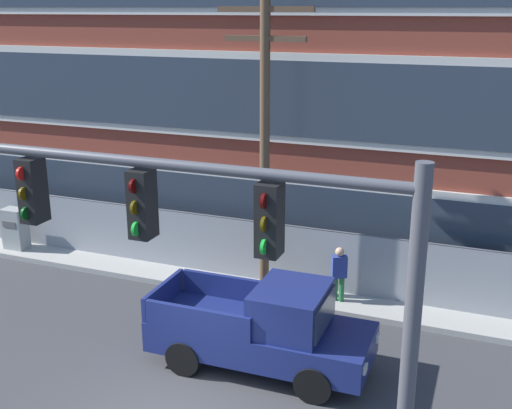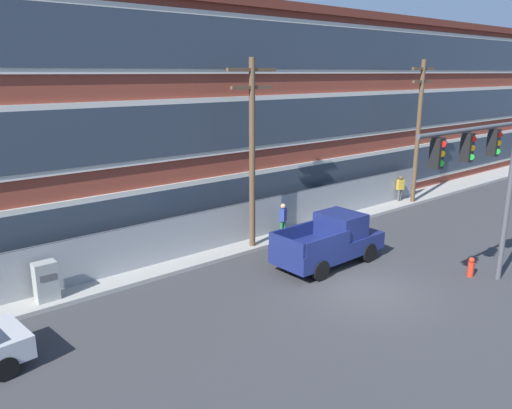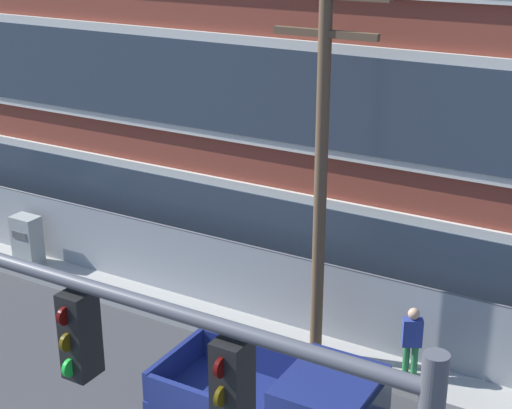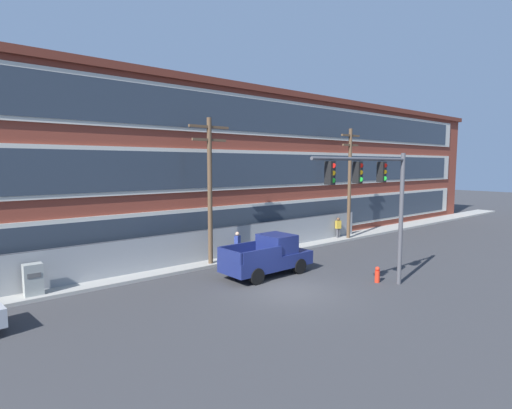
{
  "view_description": "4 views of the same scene",
  "coord_description": "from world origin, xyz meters",
  "px_view_note": "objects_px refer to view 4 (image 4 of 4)",
  "views": [
    {
      "loc": [
        5.52,
        -9.26,
        7.76
      ],
      "look_at": [
        0.41,
        3.73,
        3.46
      ],
      "focal_mm": 45.0,
      "sensor_mm": 36.0,
      "label": 1
    },
    {
      "loc": [
        -13.62,
        -10.15,
        7.62
      ],
      "look_at": [
        -2.59,
        3.06,
        3.05
      ],
      "focal_mm": 35.0,
      "sensor_mm": 36.0,
      "label": 2
    },
    {
      "loc": [
        6.12,
        -7.36,
        9.19
      ],
      "look_at": [
        -1.31,
        5.29,
        3.66
      ],
      "focal_mm": 55.0,
      "sensor_mm": 36.0,
      "label": 3
    },
    {
      "loc": [
        -12.36,
        -12.46,
        5.69
      ],
      "look_at": [
        0.71,
        3.28,
        3.63
      ],
      "focal_mm": 28.0,
      "sensor_mm": 36.0,
      "label": 4
    }
  ],
  "objects_px": {
    "electrical_cabinet": "(33,281)",
    "pedestrian_near_cabinet": "(338,227)",
    "fire_hydrant": "(377,275)",
    "utility_pole_midblock": "(350,180)",
    "pedestrian_by_fence": "(237,244)",
    "utility_pole_near_corner": "(210,185)",
    "pickup_truck_navy": "(269,257)",
    "traffic_signal_mast": "(377,190)"
  },
  "relations": [
    {
      "from": "traffic_signal_mast",
      "to": "electrical_cabinet",
      "type": "distance_m",
      "value": 15.25
    },
    {
      "from": "pedestrian_by_fence",
      "to": "traffic_signal_mast",
      "type": "bearing_deg",
      "value": -83.71
    },
    {
      "from": "pedestrian_near_cabinet",
      "to": "utility_pole_midblock",
      "type": "bearing_deg",
      "value": -49.81
    },
    {
      "from": "utility_pole_midblock",
      "to": "pedestrian_near_cabinet",
      "type": "height_order",
      "value": "utility_pole_midblock"
    },
    {
      "from": "electrical_cabinet",
      "to": "fire_hydrant",
      "type": "bearing_deg",
      "value": -31.1
    },
    {
      "from": "pickup_truck_navy",
      "to": "utility_pole_midblock",
      "type": "bearing_deg",
      "value": 16.87
    },
    {
      "from": "electrical_cabinet",
      "to": "pickup_truck_navy",
      "type": "bearing_deg",
      "value": -19.7
    },
    {
      "from": "utility_pole_near_corner",
      "to": "electrical_cabinet",
      "type": "height_order",
      "value": "utility_pole_near_corner"
    },
    {
      "from": "pickup_truck_navy",
      "to": "utility_pole_midblock",
      "type": "distance_m",
      "value": 12.04
    },
    {
      "from": "pedestrian_near_cabinet",
      "to": "pickup_truck_navy",
      "type": "bearing_deg",
      "value": -159.57
    },
    {
      "from": "electrical_cabinet",
      "to": "fire_hydrant",
      "type": "height_order",
      "value": "electrical_cabinet"
    },
    {
      "from": "pickup_truck_navy",
      "to": "pedestrian_near_cabinet",
      "type": "relative_size",
      "value": 2.96
    },
    {
      "from": "pedestrian_by_fence",
      "to": "pickup_truck_navy",
      "type": "bearing_deg",
      "value": -101.23
    },
    {
      "from": "fire_hydrant",
      "to": "utility_pole_near_corner",
      "type": "bearing_deg",
      "value": 119.83
    },
    {
      "from": "electrical_cabinet",
      "to": "traffic_signal_mast",
      "type": "bearing_deg",
      "value": -36.66
    },
    {
      "from": "fire_hydrant",
      "to": "pedestrian_by_fence",
      "type": "bearing_deg",
      "value": 106.75
    },
    {
      "from": "pedestrian_by_fence",
      "to": "fire_hydrant",
      "type": "xyz_separation_m",
      "value": [
        2.41,
        -8.02,
        -0.59
      ]
    },
    {
      "from": "fire_hydrant",
      "to": "electrical_cabinet",
      "type": "bearing_deg",
      "value": 148.9
    },
    {
      "from": "utility_pole_near_corner",
      "to": "pedestrian_near_cabinet",
      "type": "bearing_deg",
      "value": 2.41
    },
    {
      "from": "utility_pole_near_corner",
      "to": "pedestrian_by_fence",
      "type": "xyz_separation_m",
      "value": [
        2.06,
        0.22,
        -3.6
      ]
    },
    {
      "from": "utility_pole_near_corner",
      "to": "electrical_cabinet",
      "type": "bearing_deg",
      "value": 178.59
    },
    {
      "from": "traffic_signal_mast",
      "to": "utility_pole_near_corner",
      "type": "height_order",
      "value": "utility_pole_near_corner"
    },
    {
      "from": "utility_pole_near_corner",
      "to": "utility_pole_midblock",
      "type": "height_order",
      "value": "utility_pole_midblock"
    },
    {
      "from": "electrical_cabinet",
      "to": "pedestrian_by_fence",
      "type": "xyz_separation_m",
      "value": [
        10.87,
        0.01,
        0.22
      ]
    },
    {
      "from": "pedestrian_near_cabinet",
      "to": "pedestrian_by_fence",
      "type": "bearing_deg",
      "value": -178.4
    },
    {
      "from": "electrical_cabinet",
      "to": "utility_pole_near_corner",
      "type": "bearing_deg",
      "value": -1.41
    },
    {
      "from": "electrical_cabinet",
      "to": "pedestrian_near_cabinet",
      "type": "distance_m",
      "value": 20.66
    },
    {
      "from": "pickup_truck_navy",
      "to": "pedestrian_near_cabinet",
      "type": "distance_m",
      "value": 11.21
    },
    {
      "from": "pickup_truck_navy",
      "to": "fire_hydrant",
      "type": "bearing_deg",
      "value": -54.39
    },
    {
      "from": "utility_pole_near_corner",
      "to": "pickup_truck_navy",
      "type": "bearing_deg",
      "value": -68.67
    },
    {
      "from": "utility_pole_midblock",
      "to": "pedestrian_by_fence",
      "type": "relative_size",
      "value": 4.92
    },
    {
      "from": "utility_pole_near_corner",
      "to": "utility_pole_midblock",
      "type": "relative_size",
      "value": 0.99
    },
    {
      "from": "utility_pole_near_corner",
      "to": "utility_pole_midblock",
      "type": "distance_m",
      "value": 12.33
    },
    {
      "from": "fire_hydrant",
      "to": "traffic_signal_mast",
      "type": "bearing_deg",
      "value": -150.87
    },
    {
      "from": "utility_pole_midblock",
      "to": "fire_hydrant",
      "type": "xyz_separation_m",
      "value": [
        -7.86,
        -7.71,
        -4.16
      ]
    },
    {
      "from": "pickup_truck_navy",
      "to": "fire_hydrant",
      "type": "distance_m",
      "value": 5.42
    },
    {
      "from": "pedestrian_by_fence",
      "to": "fire_hydrant",
      "type": "bearing_deg",
      "value": -73.25
    },
    {
      "from": "fire_hydrant",
      "to": "utility_pole_midblock",
      "type": "bearing_deg",
      "value": 44.46
    },
    {
      "from": "electrical_cabinet",
      "to": "fire_hydrant",
      "type": "xyz_separation_m",
      "value": [
        13.29,
        -8.01,
        -0.37
      ]
    },
    {
      "from": "utility_pole_near_corner",
      "to": "fire_hydrant",
      "type": "relative_size",
      "value": 10.54
    },
    {
      "from": "traffic_signal_mast",
      "to": "pedestrian_by_fence",
      "type": "height_order",
      "value": "traffic_signal_mast"
    },
    {
      "from": "pickup_truck_navy",
      "to": "electrical_cabinet",
      "type": "xyz_separation_m",
      "value": [
        -10.15,
        3.63,
        -0.2
      ]
    }
  ]
}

